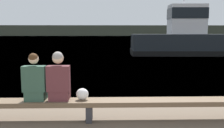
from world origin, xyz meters
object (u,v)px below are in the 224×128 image
Objects in this scene: shopping_bag at (82,94)px; tugboat_red at (182,39)px; person_left at (35,81)px; bench_main at (89,104)px; person_right at (59,79)px.

tugboat_red is (6.61, 14.89, 0.70)m from shopping_bag.
shopping_bag is (0.93, 0.01, -0.27)m from person_left.
shopping_bag reaches higher than bench_main.
person_right is at bearing 156.57° from tugboat_red.
bench_main is at bearing -0.61° from person_left.
bench_main is at bearing -0.85° from person_right.
person_right is at bearing 179.15° from bench_main.
bench_main is at bearing -10.73° from shopping_bag.
bench_main is 0.78m from person_right.
person_right is 0.12× the size of tugboat_red.
bench_main is 1.06× the size of tugboat_red.
person_left is 0.47m from person_right.
person_right is (0.47, -0.00, 0.03)m from person_left.
person_left is at bearing 179.69° from person_right.
shopping_bag is (0.46, 0.02, -0.31)m from person_right.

